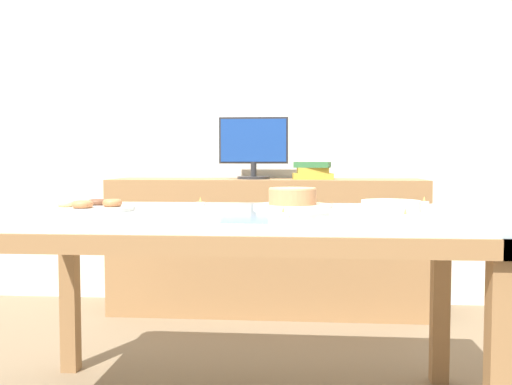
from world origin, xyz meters
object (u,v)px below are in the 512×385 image
object	(u,v)px
cake_chocolate_round	(292,199)
tealight_centre	(200,204)
pastry_platter	(90,207)
tealight_near_front	(283,214)
book_stack	(313,171)
plate_stack	(391,206)
tealight_near_cakes	(405,216)
computer_monitor	(254,148)
tealight_left_edge	(424,203)

from	to	relation	value
cake_chocolate_round	tealight_centre	distance (m)	0.37
pastry_platter	tealight_near_front	bearing A→B (deg)	-14.97
book_stack	tealight_centre	bearing A→B (deg)	-110.56
pastry_platter	plate_stack	distance (m)	1.09
tealight_near_cakes	tealight_centre	xyz separation A→B (m)	(-0.73, 0.45, 0.00)
cake_chocolate_round	computer_monitor	bearing A→B (deg)	101.86
book_stack	tealight_near_front	bearing A→B (deg)	-94.05
plate_stack	tealight_centre	size ratio (longest dim) A/B	5.25
computer_monitor	plate_stack	xyz separation A→B (m)	(0.62, -1.41, -0.24)
computer_monitor	cake_chocolate_round	distance (m)	1.31
tealight_near_cakes	tealight_left_edge	world-z (taller)	same
pastry_platter	tealight_near_front	distance (m)	0.74
book_stack	tealight_near_cakes	distance (m)	1.70
plate_stack	computer_monitor	bearing A→B (deg)	113.70
plate_stack	tealight_near_cakes	bearing A→B (deg)	-88.89
computer_monitor	plate_stack	distance (m)	1.56
computer_monitor	pastry_platter	xyz separation A→B (m)	(-0.47, -1.45, -0.24)
tealight_near_front	tealight_centre	xyz separation A→B (m)	(-0.35, 0.41, 0.00)
tealight_near_cakes	tealight_near_front	bearing A→B (deg)	175.11
pastry_platter	tealight_centre	distance (m)	0.43
tealight_near_cakes	tealight_centre	size ratio (longest dim) A/B	1.00
computer_monitor	tealight_left_edge	size ratio (longest dim) A/B	10.60
tealight_left_edge	cake_chocolate_round	bearing A→B (deg)	-164.51
pastry_platter	tealight_left_edge	distance (m)	1.31
plate_stack	tealight_centre	world-z (taller)	plate_stack
book_stack	plate_stack	xyz separation A→B (m)	(0.26, -1.41, -0.10)
computer_monitor	tealight_left_edge	bearing A→B (deg)	-54.48
book_stack	tealight_centre	xyz separation A→B (m)	(-0.46, -1.24, -0.11)
computer_monitor	cake_chocolate_round	world-z (taller)	computer_monitor
computer_monitor	cake_chocolate_round	bearing A→B (deg)	-78.14
cake_chocolate_round	tealight_near_cakes	distance (m)	0.55
pastry_platter	book_stack	bearing A→B (deg)	60.23
pastry_platter	plate_stack	world-z (taller)	same
tealight_centre	tealight_left_edge	bearing A→B (deg)	7.31
pastry_platter	plate_stack	bearing A→B (deg)	2.22
tealight_near_front	tealight_near_cakes	size ratio (longest dim) A/B	1.00
tealight_left_edge	tealight_centre	world-z (taller)	same
tealight_near_front	tealight_left_edge	xyz separation A→B (m)	(0.55, 0.53, 0.00)
tealight_left_edge	plate_stack	bearing A→B (deg)	-121.16
cake_chocolate_round	tealight_near_cakes	bearing A→B (deg)	-48.99
tealight_near_front	tealight_centre	bearing A→B (deg)	130.05
pastry_platter	tealight_near_cakes	world-z (taller)	pastry_platter
pastry_platter	tealight_centre	world-z (taller)	pastry_platter
plate_stack	tealight_near_front	size ratio (longest dim) A/B	5.25
tealight_centre	computer_monitor	bearing A→B (deg)	85.23
cake_chocolate_round	tealight_centre	size ratio (longest dim) A/B	7.59
computer_monitor	tealight_near_front	size ratio (longest dim) A/B	10.60
book_stack	tealight_centre	size ratio (longest dim) A/B	6.27
book_stack	cake_chocolate_round	distance (m)	1.27
pastry_platter	tealight_left_edge	world-z (taller)	pastry_platter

